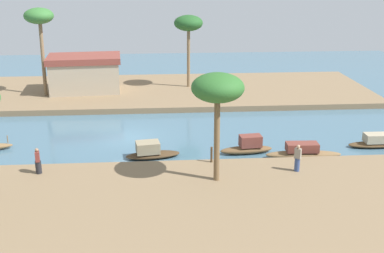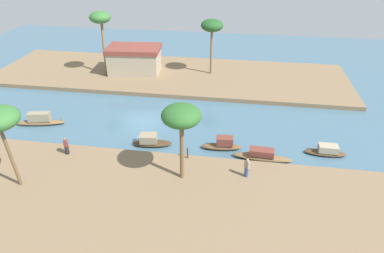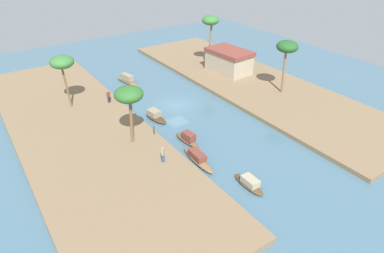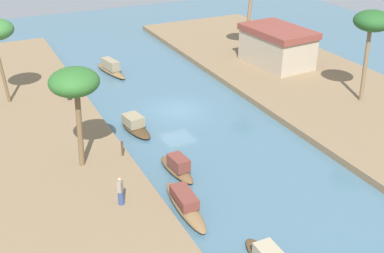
# 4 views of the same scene
# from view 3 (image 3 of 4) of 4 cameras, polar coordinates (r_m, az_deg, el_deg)

# --- Properties ---
(river_water) EXTENTS (73.31, 73.31, 0.00)m
(river_water) POSITION_cam_3_polar(r_m,az_deg,el_deg) (45.81, -2.54, 3.58)
(river_water) COLOR #476B7F
(river_water) RESTS_ON ground
(riverbank_left) EXTENTS (47.51, 13.78, 0.50)m
(riverbank_left) POSITION_cam_3_polar(r_m,az_deg,el_deg) (41.31, -17.95, -0.71)
(riverbank_left) COLOR #846B4C
(riverbank_left) RESTS_ON ground
(riverbank_right) EXTENTS (47.51, 13.78, 0.50)m
(riverbank_right) POSITION_cam_3_polar(r_m,az_deg,el_deg) (52.95, 9.50, 7.23)
(riverbank_right) COLOR #846B4C
(riverbank_right) RESTS_ON ground
(sampan_foreground) EXTENTS (5.08, 1.90, 1.39)m
(sampan_foreground) POSITION_cam_3_polar(r_m,az_deg,el_deg) (53.16, -10.59, 7.56)
(sampan_foreground) COLOR brown
(sampan_foreground) RESTS_ON river_water
(sampan_upstream_small) EXTENTS (5.18, 1.28, 1.08)m
(sampan_upstream_small) POSITION_cam_3_polar(r_m,az_deg,el_deg) (34.48, 0.96, -5.28)
(sampan_upstream_small) COLOR brown
(sampan_upstream_small) RESTS_ON river_water
(sampan_downstream_large) EXTENTS (3.65, 1.14, 0.99)m
(sampan_downstream_large) POSITION_cam_3_polar(r_m,az_deg,el_deg) (31.87, 9.43, -9.19)
(sampan_downstream_large) COLOR brown
(sampan_downstream_large) RESTS_ON river_water
(sampan_with_tall_canopy) EXTENTS (3.76, 1.31, 1.29)m
(sampan_with_tall_canopy) POSITION_cam_3_polar(r_m,az_deg,el_deg) (37.43, -0.71, -2.03)
(sampan_with_tall_canopy) COLOR brown
(sampan_with_tall_canopy) RESTS_ON river_water
(sampan_with_red_awning) EXTENTS (3.81, 1.73, 1.15)m
(sampan_with_red_awning) POSITION_cam_3_polar(r_m,az_deg,el_deg) (42.31, -6.11, 1.75)
(sampan_with_red_awning) COLOR #47331E
(sampan_with_red_awning) RESTS_ON river_water
(person_on_near_bank) EXTENTS (0.45, 0.45, 1.68)m
(person_on_near_bank) POSITION_cam_3_polar(r_m,az_deg,el_deg) (33.57, -4.84, -4.72)
(person_on_near_bank) COLOR #33477A
(person_on_near_bank) RESTS_ON riverbank_left
(person_by_mooring) EXTENTS (0.41, 0.46, 1.61)m
(person_by_mooring) POSITION_cam_3_polar(r_m,az_deg,el_deg) (46.38, -13.58, 4.73)
(person_by_mooring) COLOR #232328
(person_by_mooring) RESTS_ON riverbank_left
(mooring_post) EXTENTS (0.14, 0.14, 1.02)m
(mooring_post) POSITION_cam_3_polar(r_m,az_deg,el_deg) (38.15, -6.28, -0.63)
(mooring_post) COLOR #4C3823
(mooring_post) RESTS_ON riverbank_left
(palm_tree_left_near) EXTENTS (2.88, 2.88, 6.69)m
(palm_tree_left_near) POSITION_cam_3_polar(r_m,az_deg,el_deg) (44.83, -20.66, 9.83)
(palm_tree_left_near) COLOR brown
(palm_tree_left_near) RESTS_ON riverbank_left
(palm_tree_left_far) EXTENTS (2.95, 2.95, 6.30)m
(palm_tree_left_far) POSITION_cam_3_polar(r_m,az_deg,el_deg) (34.98, -10.38, 5.08)
(palm_tree_left_far) COLOR brown
(palm_tree_left_far) RESTS_ON riverbank_left
(palm_tree_right_tall) EXTENTS (2.71, 2.71, 8.22)m
(palm_tree_right_tall) POSITION_cam_3_polar(r_m,az_deg,el_deg) (55.94, 3.07, 16.84)
(palm_tree_right_tall) COLOR #7F6647
(palm_tree_right_tall) RESTS_ON riverbank_right
(palm_tree_right_short) EXTENTS (2.87, 2.87, 7.27)m
(palm_tree_right_short) POSITION_cam_3_polar(r_m,az_deg,el_deg) (47.63, 15.43, 12.43)
(palm_tree_right_short) COLOR #7F6647
(palm_tree_right_short) RESTS_ON riverbank_right
(riverside_building) EXTENTS (7.34, 5.05, 3.55)m
(riverside_building) POSITION_cam_3_polar(r_m,az_deg,el_deg) (55.29, 6.11, 10.74)
(riverside_building) COLOR tan
(riverside_building) RESTS_ON riverbank_right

